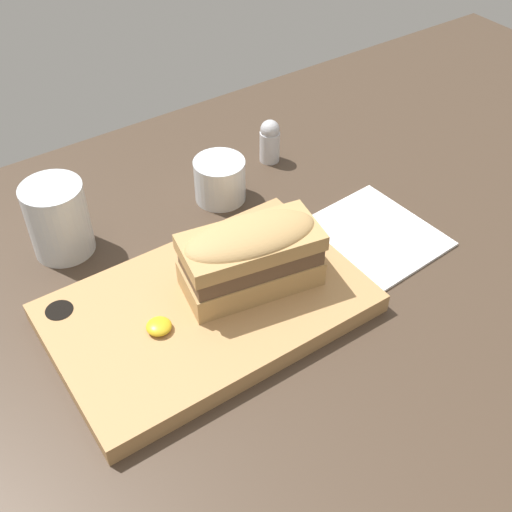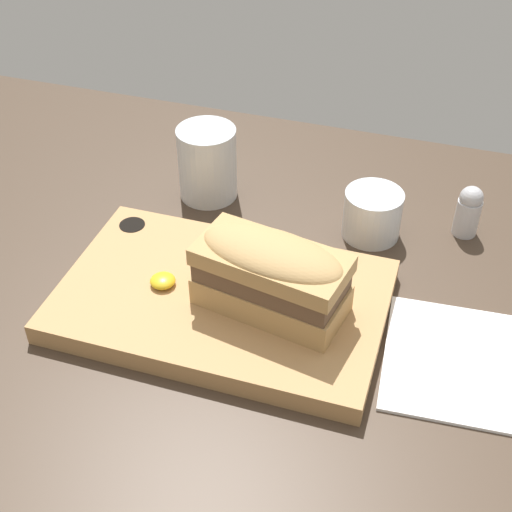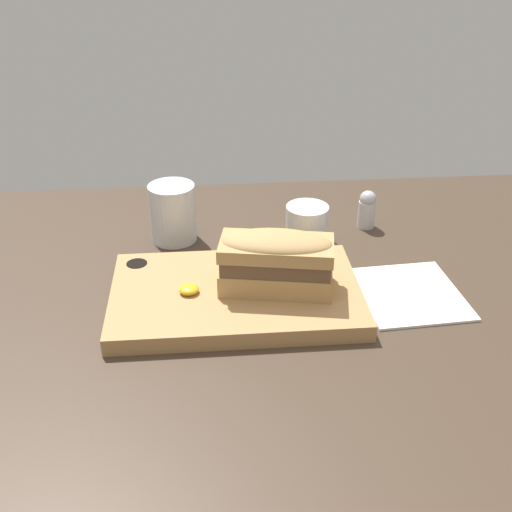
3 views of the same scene
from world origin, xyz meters
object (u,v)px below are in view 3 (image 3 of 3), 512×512
object	(u,v)px
sandwich	(276,259)
wine_glass	(307,225)
serving_board	(235,295)
water_glass	(173,216)
napkin	(409,294)
salt_shaker	(367,209)

from	to	relation	value
sandwich	wine_glass	xyz separation A→B (cm)	(7.63, 19.38, -4.51)
serving_board	wine_glass	distance (cm)	23.29
water_glass	serving_board	bearing A→B (deg)	-65.74
sandwich	water_glass	distance (cm)	26.65
water_glass	napkin	size ratio (longest dim) A/B	0.57
napkin	salt_shaker	size ratio (longest dim) A/B	2.52
serving_board	napkin	size ratio (longest dim) A/B	2.07
water_glass	salt_shaker	size ratio (longest dim) A/B	1.45
wine_glass	salt_shaker	xyz separation A→B (cm)	(11.54, 3.94, 0.74)
serving_board	napkin	world-z (taller)	serving_board
sandwich	salt_shaker	distance (cm)	30.42
water_glass	wine_glass	size ratio (longest dim) A/B	1.37
salt_shaker	serving_board	bearing A→B (deg)	-137.77
sandwich	wine_glass	distance (cm)	21.31
serving_board	sandwich	bearing A→B (deg)	-4.97
serving_board	wine_glass	world-z (taller)	wine_glass
water_glass	wine_glass	distance (cm)	23.21
serving_board	water_glass	xyz separation A→B (cm)	(-9.47, 21.02, 3.10)
wine_glass	napkin	bearing A→B (deg)	-56.41
salt_shaker	wine_glass	bearing A→B (deg)	-161.16
sandwich	napkin	bearing A→B (deg)	0.48
sandwich	wine_glass	bearing A→B (deg)	68.50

